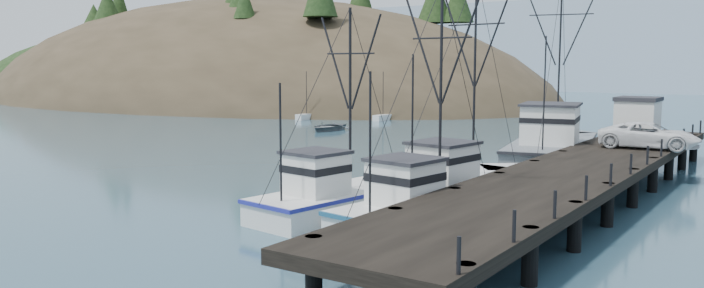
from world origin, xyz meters
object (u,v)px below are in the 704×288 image
Objects in this scene: trawler_near at (426,208)px; pickup_truck at (649,135)px; pier_shed at (638,115)px; pier at (582,170)px; trawler_far at (461,184)px; motorboat at (328,130)px; trawler_mid at (337,199)px; work_vessel at (554,148)px.

trawler_near is 19.72m from pickup_truck.
trawler_near is at bearing -96.52° from pier_shed.
pier_shed reaches higher than pier.
pier is 6.42m from trawler_far.
motorboat is at bearing 145.65° from pier.
trawler_far reaches higher than motorboat.
trawler_near is 4.65m from trawler_mid.
pickup_truck is (10.34, 19.20, 2.01)m from trawler_mid.
pier is 3.52× the size of trawler_far.
work_vessel reaches higher than trawler_near.
pickup_truck is (5.71, 18.77, 2.01)m from trawler_near.
pier_shed is at bearing 12.10° from pickup_truck.
work_vessel reaches higher than pier_shed.
trawler_near is 6.72m from trawler_far.
trawler_mid is at bearing 147.60° from pickup_truck.
trawler_far is at bearing 101.99° from trawler_near.
pier_shed reaches higher than pickup_truck.
trawler_mid is at bearing -105.52° from pier_shed.
trawler_mid is 22.26m from work_vessel.
trawler_mid is 21.90m from pickup_truck.
trawler_near is 3.52× the size of pier_shed.
trawler_far is 2.29× the size of motorboat.
trawler_mid is (-8.84, -10.01, -0.87)m from pier.
pickup_truck is 1.09× the size of motorboat.
pier is 13.14m from work_vessel.
motorboat is at bearing 171.14° from pier_shed.
motorboat is at bearing 158.60° from work_vessel.
work_vessel is 5.40× the size of pier_shed.
work_vessel reaches higher than pickup_truck.
pier_shed is at bearing 74.48° from trawler_mid.
pickup_truck is (6.91, -2.78, 1.60)m from work_vessel.
trawler_mid is at bearing -174.60° from trawler_near.
motorboat is at bearing 64.39° from pickup_truck.
trawler_near reaches higher than pickup_truck.
trawler_near is 27.88m from pier_shed.
trawler_mid reaches higher than pier.
pier is 40.98m from motorboat.
trawler_near is 2.06× the size of motorboat.
pier_shed is 33.31m from motorboat.
motorboat is at bearing 132.16° from trawler_near.
work_vessel is at bearing 81.13° from trawler_mid.
trawler_mid is 3.25× the size of pier_shed.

